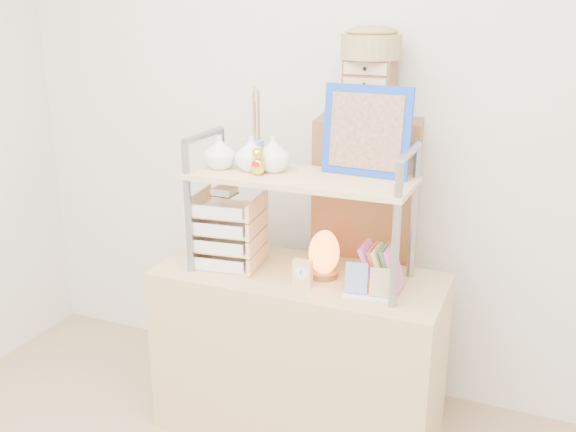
# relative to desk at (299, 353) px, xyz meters

# --- Properties ---
(room_shell) EXTENTS (3.42, 3.41, 2.61)m
(room_shell) POSITION_rel_desk_xyz_m (0.00, -0.81, 1.32)
(room_shell) COLOR silver
(room_shell) RESTS_ON ground
(desk) EXTENTS (1.20, 0.50, 0.75)m
(desk) POSITION_rel_desk_xyz_m (0.00, 0.00, 0.00)
(desk) COLOR tan
(desk) RESTS_ON ground
(cabinet) EXTENTS (0.48, 0.30, 1.35)m
(cabinet) POSITION_rel_desk_xyz_m (0.17, 0.37, 0.30)
(cabinet) COLOR brown
(cabinet) RESTS_ON ground
(hutch) EXTENTS (0.90, 0.34, 0.77)m
(hutch) POSITION_rel_desk_xyz_m (-0.03, 0.01, 0.80)
(hutch) COLOR gray
(hutch) RESTS_ON desk
(letter_tray) EXTENTS (0.31, 0.29, 0.34)m
(letter_tray) POSITION_rel_desk_xyz_m (-0.33, -0.01, 0.51)
(letter_tray) COLOR #DDBE85
(letter_tray) RESTS_ON desk
(salt_lamp) EXTENTS (0.13, 0.12, 0.20)m
(salt_lamp) POSITION_rel_desk_xyz_m (0.10, 0.01, 0.48)
(salt_lamp) COLOR brown
(salt_lamp) RESTS_ON desk
(desk_clock) EXTENTS (0.08, 0.04, 0.11)m
(desk_clock) POSITION_rel_desk_xyz_m (0.06, -0.11, 0.43)
(desk_clock) COLOR tan
(desk_clock) RESTS_ON desk
(postcard_stand) EXTENTS (0.19, 0.08, 0.13)m
(postcard_stand) POSITION_rel_desk_xyz_m (0.32, -0.11, 0.41)
(postcard_stand) COLOR white
(postcard_stand) RESTS_ON desk
(drawer_chest) EXTENTS (0.20, 0.16, 0.25)m
(drawer_chest) POSITION_rel_desk_xyz_m (0.17, 0.35, 1.10)
(drawer_chest) COLOR brown
(drawer_chest) RESTS_ON cabinet
(woven_basket) EXTENTS (0.25, 0.25, 0.10)m
(woven_basket) POSITION_rel_desk_xyz_m (0.17, 0.35, 1.28)
(woven_basket) COLOR olive
(woven_basket) RESTS_ON drawer_chest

